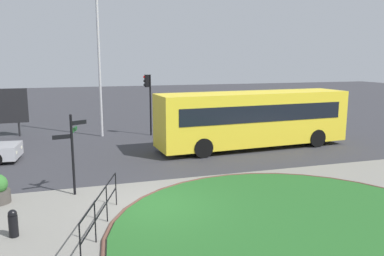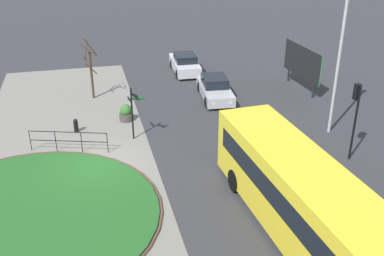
% 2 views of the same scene
% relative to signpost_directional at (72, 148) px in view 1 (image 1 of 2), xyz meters
% --- Properties ---
extents(ground, '(120.00, 120.00, 0.00)m').
position_rel_signpost_directional_xyz_m(ground, '(2.49, -2.15, -1.75)').
color(ground, '#333338').
extents(sidewalk_paving, '(32.00, 8.82, 0.02)m').
position_rel_signpost_directional_xyz_m(sidewalk_paving, '(2.49, -3.74, -1.74)').
color(sidewalk_paving, gray).
rests_on(sidewalk_paving, ground).
extents(grass_island, '(10.79, 10.79, 0.10)m').
position_rel_signpost_directional_xyz_m(grass_island, '(6.10, -5.17, -1.70)').
color(grass_island, '#235B23').
rests_on(grass_island, ground).
extents(grass_kerb_ring, '(11.10, 11.10, 0.11)m').
position_rel_signpost_directional_xyz_m(grass_kerb_ring, '(6.10, -5.17, -1.70)').
color(grass_kerb_ring, brown).
rests_on(grass_kerb_ring, ground).
extents(signpost_directional, '(1.19, 0.84, 2.97)m').
position_rel_signpost_directional_xyz_m(signpost_directional, '(0.00, 0.00, 0.00)').
color(signpost_directional, black).
rests_on(signpost_directional, ground).
extents(bollard_foreground, '(0.25, 0.25, 0.80)m').
position_rel_signpost_directional_xyz_m(bollard_foreground, '(-1.64, -3.07, -1.34)').
color(bollard_foreground, black).
rests_on(bollard_foreground, ground).
extents(railing_grass_edge, '(1.26, 3.88, 1.15)m').
position_rel_signpost_directional_xyz_m(railing_grass_edge, '(0.72, -3.45, -1.01)').
color(railing_grass_edge, black).
rests_on(railing_grass_edge, ground).
extents(bus_yellow, '(10.92, 3.09, 3.09)m').
position_rel_signpost_directional_xyz_m(bus_yellow, '(9.57, 5.01, -0.09)').
color(bus_yellow, yellow).
rests_on(bus_yellow, ground).
extents(traffic_light_near, '(0.49, 0.28, 3.91)m').
position_rel_signpost_directional_xyz_m(traffic_light_near, '(4.69, 10.19, 1.11)').
color(traffic_light_near, black).
rests_on(traffic_light_near, ground).
extents(lamppost_tall, '(0.32, 0.32, 9.30)m').
position_rel_signpost_directional_xyz_m(lamppost_tall, '(1.76, 10.78, 3.19)').
color(lamppost_tall, '#B7B7BC').
rests_on(lamppost_tall, ground).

